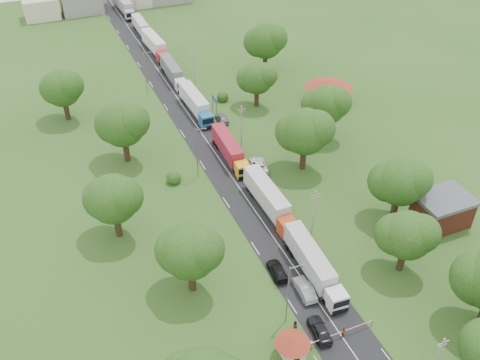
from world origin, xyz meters
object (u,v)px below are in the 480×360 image
truck_0 (313,264)px  pedestrian_near (343,333)px  boom_barrier (333,335)px  car_lane_mid (304,289)px  info_sign (214,102)px  car_lane_front (320,330)px  guard_booth (293,344)px

truck_0 → pedestrian_near: 11.24m
boom_barrier → pedestrian_near: bearing=-3.4°
truck_0 → car_lane_mid: bearing=-134.9°
car_lane_mid → info_sign: bearing=-93.4°
pedestrian_near → boom_barrier: bearing=166.7°
info_sign → truck_0: bearing=-94.1°
boom_barrier → car_lane_mid: 8.28m
info_sign → truck_0: truck_0 is taller
info_sign → car_lane_front: 59.04m
guard_booth → info_sign: bearing=78.3°
car_lane_front → pedestrian_near: size_ratio=3.08×
pedestrian_near → guard_booth: bearing=169.4°
truck_0 → car_lane_mid: 4.03m
info_sign → boom_barrier: bearing=-96.2°
boom_barrier → car_lane_front: bearing=126.3°
truck_0 → car_lane_mid: truck_0 is taller
guard_booth → truck_0: size_ratio=0.29×
info_sign → truck_0: 49.18m
guard_booth → pedestrian_near: 7.42m
boom_barrier → info_sign: (6.56, 60.00, 2.11)m
info_sign → pedestrian_near: 60.34m
guard_booth → car_lane_mid: guard_booth is taller
car_lane_mid → boom_barrier: bearing=90.9°
boom_barrier → car_lane_front: (-1.10, 1.50, -0.07)m
info_sign → car_lane_front: (-7.66, -58.50, -2.18)m
truck_0 → boom_barrier: bearing=-105.4°
guard_booth → pedestrian_near: guard_booth is taller
guard_booth → car_lane_mid: bearing=53.2°
guard_booth → pedestrian_near: size_ratio=2.80×
guard_booth → info_sign: info_sign is taller
boom_barrier → pedestrian_near: (1.45, -0.09, -0.11)m
car_lane_front → truck_0: bearing=-107.6°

